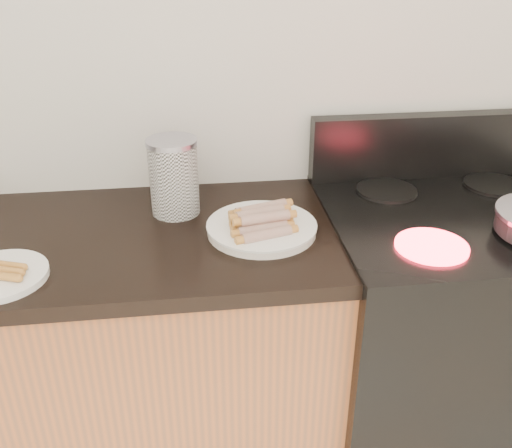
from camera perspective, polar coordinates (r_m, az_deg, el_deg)
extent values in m
cube|color=silver|center=(1.69, -8.26, 16.44)|extent=(4.00, 0.04, 2.60)
cube|color=black|center=(1.92, 18.00, -11.42)|extent=(0.76, 0.65, 0.90)
cube|color=black|center=(1.69, 20.21, 0.81)|extent=(0.76, 0.65, 0.01)
cube|color=black|center=(1.88, 17.03, 7.52)|extent=(0.76, 0.06, 0.20)
cylinder|color=#FF1E2D|center=(1.48, 17.15, -2.13)|extent=(0.18, 0.18, 0.01)
cylinder|color=black|center=(1.76, 12.94, 3.29)|extent=(0.18, 0.18, 0.01)
cylinder|color=black|center=(1.90, 22.68, 3.64)|extent=(0.18, 0.18, 0.01)
cylinder|color=white|center=(1.50, 0.57, -0.51)|extent=(0.34, 0.34, 0.02)
cylinder|color=maroon|center=(1.43, 0.97, -1.07)|extent=(0.13, 0.06, 0.03)
cylinder|color=maroon|center=(1.45, 0.81, -0.51)|extent=(0.13, 0.06, 0.03)
cylinder|color=maroon|center=(1.48, 0.65, 0.03)|extent=(0.13, 0.06, 0.03)
cylinder|color=maroon|center=(1.51, 0.50, 0.55)|extent=(0.13, 0.06, 0.03)
cylinder|color=maroon|center=(1.53, 0.35, 1.05)|extent=(0.13, 0.06, 0.03)
cylinder|color=maroon|center=(1.56, 0.21, 1.54)|extent=(0.13, 0.06, 0.03)
cylinder|color=maroon|center=(1.46, 0.73, 0.59)|extent=(0.13, 0.06, 0.03)
cylinder|color=maroon|center=(1.48, 0.58, 1.11)|extent=(0.13, 0.06, 0.03)
cylinder|color=maroon|center=(1.51, 0.43, 1.61)|extent=(0.13, 0.06, 0.03)
cylinder|color=#D8793E|center=(1.45, -24.21, -3.69)|extent=(0.12, 0.06, 0.02)
cylinder|color=white|center=(1.59, -8.20, 4.47)|extent=(0.13, 0.13, 0.20)
cylinder|color=silver|center=(1.55, -8.46, 8.12)|extent=(0.14, 0.14, 0.01)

